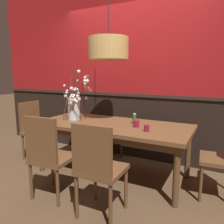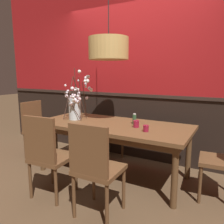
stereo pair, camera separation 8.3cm
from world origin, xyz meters
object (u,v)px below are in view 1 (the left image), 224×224
pendant_lamp (108,49)px  vase_with_blossoms (75,106)px  chair_head_west_end (35,127)px  chair_far_side_left (119,123)px  dining_table (112,129)px  candle_holder_nearer_center (137,124)px  chair_near_side_left (49,154)px  condiment_bottle (134,119)px  chair_near_side_right (98,166)px  candle_holder_nearer_edge (147,128)px

pendant_lamp → vase_with_blossoms: bearing=-173.6°
chair_head_west_end → chair_far_side_left: bearing=38.6°
dining_table → candle_holder_nearer_center: bearing=-5.5°
chair_far_side_left → vase_with_blossoms: bearing=-107.8°
dining_table → chair_near_side_left: chair_near_side_left is taller
candle_holder_nearer_center → chair_near_side_left: bearing=-130.4°
condiment_bottle → pendant_lamp: size_ratio=0.11×
chair_far_side_left → candle_holder_nearer_center: size_ratio=10.53×
chair_head_west_end → condiment_bottle: size_ratio=6.39×
chair_head_west_end → vase_with_blossoms: vase_with_blossoms is taller
candle_holder_nearer_center → condiment_bottle: bearing=120.8°
chair_head_west_end → vase_with_blossoms: 0.94m
condiment_bottle → chair_near_side_right: bearing=-87.4°
dining_table → condiment_bottle: size_ratio=14.20×
chair_far_side_left → pendant_lamp: (0.24, -0.84, 1.21)m
chair_far_side_left → vase_with_blossoms: (-0.29, -0.90, 0.42)m
vase_with_blossoms → chair_near_side_right: bearing=-43.8°
chair_far_side_left → candle_holder_nearer_center: chair_far_side_left is taller
chair_far_side_left → chair_near_side_left: bearing=-90.6°
vase_with_blossoms → condiment_bottle: size_ratio=5.09×
chair_near_side_left → condiment_bottle: size_ratio=6.53×
candle_holder_nearer_center → chair_far_side_left: bearing=127.0°
chair_head_west_end → chair_near_side_left: bearing=-37.3°
chair_head_west_end → candle_holder_nearer_edge: chair_head_west_end is taller
chair_near_side_left → vase_with_blossoms: size_ratio=1.28×
chair_far_side_left → chair_head_west_end: bearing=-141.4°
chair_near_side_left → chair_near_side_right: (0.66, -0.04, 0.01)m
chair_near_side_left → chair_head_west_end: (-1.11, 0.84, -0.01)m
dining_table → chair_far_side_left: size_ratio=2.21×
chair_near_side_right → dining_table: bearing=109.6°
pendant_lamp → chair_near_side_right: bearing=-67.2°
chair_far_side_left → dining_table: bearing=-70.2°
chair_far_side_left → candle_holder_nearer_edge: size_ratio=12.37×
chair_head_west_end → vase_with_blossoms: size_ratio=1.26×
chair_head_west_end → candle_holder_nearer_edge: size_ratio=12.26×
chair_head_west_end → pendant_lamp: 1.83m
candle_holder_nearer_center → candle_holder_nearer_edge: bearing=-36.7°
dining_table → chair_near_side_right: bearing=-70.4°
condiment_bottle → chair_head_west_end: bearing=-175.3°
chair_head_west_end → candle_holder_nearer_center: 1.83m
chair_near_side_right → chair_near_side_left: bearing=176.2°
candle_holder_nearer_center → chair_head_west_end: bearing=179.6°
chair_near_side_left → chair_near_side_right: 0.66m
chair_head_west_end → condiment_bottle: (1.72, 0.14, 0.28)m
chair_near_side_left → pendant_lamp: (0.26, 0.91, 1.20)m
condiment_bottle → chair_near_side_left: bearing=-121.9°
chair_near_side_left → chair_near_side_right: size_ratio=1.00×
chair_head_west_end → condiment_bottle: bearing=4.7°
chair_far_side_left → candle_holder_nearer_edge: bearing=-50.4°
candle_holder_nearer_center → vase_with_blossoms: bearing=178.9°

